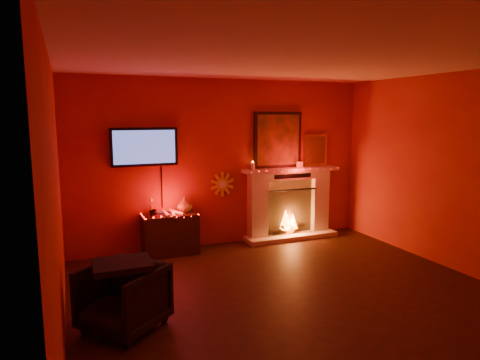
# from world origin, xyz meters

# --- Properties ---
(room) EXTENTS (5.00, 5.00, 5.00)m
(room) POSITION_xyz_m (0.00, 0.00, 1.35)
(room) COLOR black
(room) RESTS_ON ground
(floor) EXTENTS (5.00, 5.00, 0.00)m
(floor) POSITION_xyz_m (0.00, 0.00, 0.00)
(floor) COLOR black
(floor) RESTS_ON ground
(fireplace) EXTENTS (1.72, 0.40, 2.18)m
(fireplace) POSITION_xyz_m (1.14, 2.39, 0.72)
(fireplace) COLOR beige
(fireplace) RESTS_ON floor
(tv) EXTENTS (1.00, 0.07, 1.24)m
(tv) POSITION_xyz_m (-1.30, 2.45, 1.65)
(tv) COLOR black
(tv) RESTS_ON room
(sunburst_clock) EXTENTS (0.40, 0.03, 0.40)m
(sunburst_clock) POSITION_xyz_m (-0.05, 2.48, 1.00)
(sunburst_clock) COLOR gold
(sunburst_clock) RESTS_ON room
(console_table) EXTENTS (0.83, 0.54, 0.87)m
(console_table) POSITION_xyz_m (-0.98, 2.26, 0.35)
(console_table) COLOR black
(console_table) RESTS_ON floor
(armchair) EXTENTS (1.01, 1.00, 0.66)m
(armchair) POSITION_xyz_m (-1.95, 0.13, 0.33)
(armchair) COLOR black
(armchair) RESTS_ON floor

